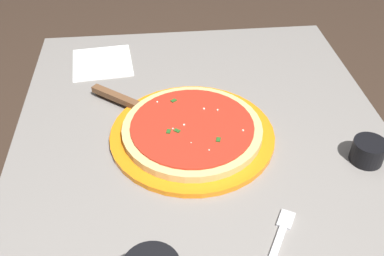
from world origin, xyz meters
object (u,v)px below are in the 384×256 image
object	(u,v)px
pizza_server	(130,103)
cup_small_sauce	(368,151)
fork	(276,249)
serving_plate	(192,133)
pizza	(192,128)
napkin_folded_right	(102,63)

from	to	relation	value
pizza_server	cup_small_sauce	xyz separation A→B (m)	(-0.21, -0.45, 0.01)
cup_small_sauce	fork	xyz separation A→B (m)	(-0.18, 0.22, -0.02)
cup_small_sauce	fork	size ratio (longest dim) A/B	0.37
serving_plate	pizza	bearing A→B (deg)	74.09
serving_plate	pizza_server	distance (m)	0.16
napkin_folded_right	fork	xyz separation A→B (m)	(-0.60, -0.30, 0.00)
pizza	napkin_folded_right	world-z (taller)	pizza
fork	napkin_folded_right	bearing A→B (deg)	26.87
napkin_folded_right	pizza	bearing A→B (deg)	-147.08
pizza	fork	world-z (taller)	pizza
pizza	fork	bearing A→B (deg)	-160.37
napkin_folded_right	fork	size ratio (longest dim) A/B	0.91
pizza_server	fork	distance (m)	0.45
pizza_server	fork	xyz separation A→B (m)	(-0.39, -0.23, -0.01)
serving_plate	napkin_folded_right	xyz separation A→B (m)	(0.31, 0.20, -0.00)
serving_plate	cup_small_sauce	size ratio (longest dim) A/B	5.35
serving_plate	fork	distance (m)	0.31
pizza	cup_small_sauce	xyz separation A→B (m)	(-0.11, -0.32, 0.00)
pizza_server	fork	bearing A→B (deg)	-149.64
pizza_server	cup_small_sauce	distance (m)	0.50
serving_plate	pizza_server	xyz separation A→B (m)	(0.10, 0.13, 0.01)
pizza	fork	xyz separation A→B (m)	(-0.29, -0.10, -0.02)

